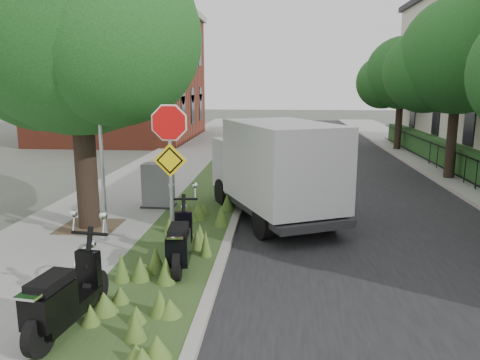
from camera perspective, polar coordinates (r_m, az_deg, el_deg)
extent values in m
plane|color=#4C5147|center=(8.70, 0.25, -12.58)|extent=(120.00, 120.00, 0.00)
cube|color=gray|center=(18.90, -10.18, 0.72)|extent=(3.50, 60.00, 0.12)
cube|color=#31471E|center=(18.38, -1.87, 0.59)|extent=(2.00, 60.00, 0.12)
cube|color=#9E9991|center=(18.29, 1.24, 0.55)|extent=(0.20, 60.00, 0.13)
cube|color=black|center=(18.42, 12.17, 0.18)|extent=(7.00, 60.00, 0.01)
cube|color=#9E9991|center=(19.17, 22.61, 0.17)|extent=(0.20, 60.00, 0.13)
cylinder|color=black|center=(11.74, -18.49, 5.11)|extent=(0.52, 0.52, 4.48)
sphere|color=#164418|center=(11.78, -19.38, 18.36)|extent=(5.40, 5.40, 5.40)
sphere|color=#164418|center=(12.96, -22.74, 14.44)|extent=(4.05, 4.05, 4.05)
sphere|color=#164418|center=(10.70, -15.20, 16.44)|extent=(3.78, 3.78, 3.78)
cube|color=#473828|center=(12.17, -17.82, -5.39)|extent=(1.40, 1.40, 0.01)
cylinder|color=#A5A8AD|center=(10.55, -16.54, 3.24)|extent=(0.08, 0.08, 4.00)
torus|color=#A5A8AD|center=(8.61, -18.60, -9.90)|extent=(0.05, 0.77, 0.77)
cube|color=#A5A8AD|center=(8.44, -19.43, -13.03)|extent=(0.06, 0.06, 0.04)
cube|color=#A5A8AD|center=(9.05, -17.54, -11.22)|extent=(0.06, 0.06, 0.04)
cylinder|color=#A5A8AD|center=(8.97, -8.38, -1.05)|extent=(0.07, 0.07, 3.00)
cylinder|color=red|center=(8.76, -8.66, 6.91)|extent=(0.86, 0.03, 0.86)
cylinder|color=white|center=(8.77, -8.64, 6.92)|extent=(0.94, 0.02, 0.94)
cube|color=yellow|center=(8.84, -8.53, 2.39)|extent=(0.64, 0.03, 0.64)
cube|color=black|center=(19.24, 24.83, 3.06)|extent=(0.04, 24.00, 0.04)
cube|color=black|center=(19.36, 24.63, 0.72)|extent=(0.04, 24.00, 0.04)
cylinder|color=black|center=(19.30, 24.71, 1.74)|extent=(0.03, 0.03, 1.00)
cube|color=#19471E|center=(19.54, 26.66, 1.83)|extent=(1.00, 24.00, 1.10)
cube|color=maroon|center=(31.59, -14.13, 12.03)|extent=(9.00, 10.00, 8.00)
cube|color=#9E9991|center=(31.91, -14.51, 19.40)|extent=(9.40, 10.40, 0.40)
cylinder|color=black|center=(19.06, 24.53, 6.25)|extent=(0.36, 0.36, 4.03)
sphere|color=#164418|center=(19.04, 25.16, 13.59)|extent=(4.20, 4.20, 4.20)
sphere|color=#164418|center=(19.33, 21.69, 12.26)|extent=(3.15, 3.15, 3.15)
cylinder|color=black|center=(26.73, 18.83, 7.49)|extent=(0.36, 0.36, 3.64)
sphere|color=#164418|center=(26.69, 19.14, 12.22)|extent=(3.80, 3.80, 3.80)
sphere|color=#164418|center=(27.05, 16.99, 11.32)|extent=(2.85, 2.85, 2.85)
sphere|color=#164418|center=(26.42, 20.96, 11.28)|extent=(2.66, 2.66, 2.66)
cylinder|color=black|center=(7.87, -17.20, -12.53)|extent=(0.21, 0.60, 0.59)
cylinder|color=black|center=(6.82, -23.26, -16.91)|extent=(0.21, 0.60, 0.59)
cube|color=black|center=(7.28, -20.24, -14.60)|extent=(0.56, 1.34, 0.20)
cube|color=black|center=(6.87, -22.22, -13.86)|extent=(0.50, 0.78, 0.45)
cube|color=black|center=(6.80, -22.14, -11.42)|extent=(0.43, 0.72, 0.14)
cylinder|color=black|center=(9.81, -6.73, -7.29)|extent=(0.19, 0.58, 0.57)
cylinder|color=black|center=(8.56, -7.66, -10.20)|extent=(0.19, 0.58, 0.57)
cube|color=black|center=(9.12, -7.20, -8.64)|extent=(0.49, 1.28, 0.20)
cube|color=black|center=(8.68, -7.52, -7.89)|extent=(0.46, 0.74, 0.43)
cube|color=black|center=(8.64, -7.53, -6.00)|extent=(0.39, 0.68, 0.13)
cube|color=#262628|center=(12.49, 4.13, -2.78)|extent=(3.72, 5.21, 0.17)
cube|color=#B7BABC|center=(14.04, 1.06, 2.11)|extent=(2.26, 1.96, 1.47)
cube|color=silver|center=(11.80, 5.20, 2.07)|extent=(3.31, 4.03, 2.03)
cube|color=#262628|center=(13.67, -9.86, -3.09)|extent=(0.96, 0.65, 0.04)
cube|color=slate|center=(13.53, -9.94, -0.61)|extent=(0.85, 0.54, 1.25)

